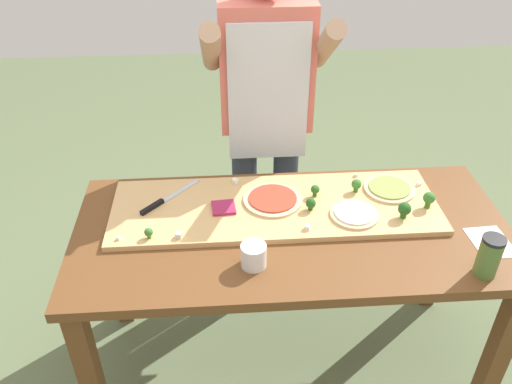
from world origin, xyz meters
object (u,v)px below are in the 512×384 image
Objects in this scene: broccoli_floret_center_right at (356,185)px; sauce_jar at (489,256)px; broccoli_floret_back_right at (311,204)px; flour_cup at (254,257)px; cheese_crumble_b at (419,184)px; prep_table at (291,249)px; broccoli_floret_center_left at (149,232)px; broccoli_floret_front_right at (315,190)px; chefs_knife at (163,201)px; cheese_crumble_a at (119,238)px; pizza_slice_far_right at (224,208)px; pizza_whole_pesto_green at (389,189)px; cheese_crumble_e at (235,181)px; cook_center at (266,105)px; pizza_whole_white_garlic at (354,214)px; broccoli_floret_back_left at (429,199)px; cheese_crumble_c at (307,227)px; cheese_crumble_f at (356,175)px; broccoli_floret_back_mid at (405,210)px; pizza_whole_tomato_red at (273,199)px; recipe_note at (491,242)px; cheese_crumble_d at (179,235)px.

sauce_jar reaches higher than broccoli_floret_center_right.
broccoli_floret_back_right is 0.36m from flour_cup.
flour_cup is (-0.71, -0.40, 0.01)m from cheese_crumble_b.
cheese_crumble_b is 0.51m from sauce_jar.
broccoli_floret_center_right is at bearing 40.76° from flour_cup.
prep_table is 0.55m from broccoli_floret_center_left.
sauce_jar is (1.14, -0.24, 0.03)m from broccoli_floret_center_left.
broccoli_floret_center_right reaches higher than broccoli_floret_back_right.
flour_cup reaches higher than broccoli_floret_front_right.
cheese_crumble_a is (-0.14, -0.22, 0.00)m from chefs_knife.
pizza_slice_far_right is 1.58× the size of broccoli_floret_center_right.
broccoli_floret_back_right is 4.11× the size of cheese_crumble_a.
pizza_whole_pesto_green is 0.63m from cheese_crumble_e.
pizza_whole_white_garlic is at bearing -63.26° from cook_center.
pizza_slice_far_right is 0.05× the size of cook_center.
sauce_jar is at bearing -22.51° from chefs_knife.
broccoli_floret_back_left is (1.03, -0.11, 0.04)m from chefs_knife.
broccoli_floret_back_left is at bearing 11.73° from cheese_crumble_c.
broccoli_floret_center_left reaches higher than cheese_crumble_f.
broccoli_floret_back_left is 0.50m from cheese_crumble_c.
broccoli_floret_back_mid is at bearing -53.04° from broccoli_floret_center_right.
pizza_slice_far_right is 0.18m from cheese_crumble_e.
pizza_whole_tomato_red is (-0.06, 0.14, 0.14)m from prep_table.
cheese_crumble_f is at bearing 160.90° from cheese_crumble_b.
sauce_jar reaches higher than cheese_crumble_e.
sauce_jar reaches higher than recipe_note.
broccoli_floret_back_right is at bearing 145.33° from sauce_jar.
pizza_whole_white_garlic is 0.19m from broccoli_floret_back_mid.
broccoli_floret_center_left is 1.97× the size of cheese_crumble_d.
cheese_crumble_b reaches higher than cheese_crumble_f.
broccoli_floret_center_right is at bearing 8.47° from pizza_slice_far_right.
broccoli_floret_back_left reaches higher than cheese_crumble_b.
pizza_whole_white_garlic is at bearing -104.76° from broccoli_floret_center_right.
cheese_crumble_b is (1.08, 0.26, -0.02)m from broccoli_floret_center_left.
broccoli_floret_center_right is at bearing 153.46° from broccoli_floret_back_left.
cheese_crumble_e is at bearing 156.09° from broccoli_floret_back_mid.
broccoli_floret_front_right reaches higher than pizza_whole_pesto_green.
cook_center reaches higher than recipe_note.
cheese_crumble_d reaches higher than chefs_knife.
recipe_note is (1.12, -0.08, -0.03)m from cheese_crumble_d.
cheese_crumble_d is 0.39m from cheese_crumble_e.
sauce_jar is (0.50, -0.46, 0.02)m from broccoli_floret_front_right.
cheese_crumble_b is at bearing 2.42° from chefs_knife.
pizza_whole_pesto_green is at bearing 90.42° from broccoli_floret_back_mid.
cheese_crumble_c reaches higher than pizza_whole_pesto_green.
flour_cup is at bearing -16.76° from cheese_crumble_a.
broccoli_floret_back_left is at bearing -96.51° from cheese_crumble_b.
cheese_crumble_c reaches higher than cheese_crumble_a.
cheese_crumble_c is 0.83× the size of cheese_crumble_e.
broccoli_floret_front_right reaches higher than cheese_crumble_b.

